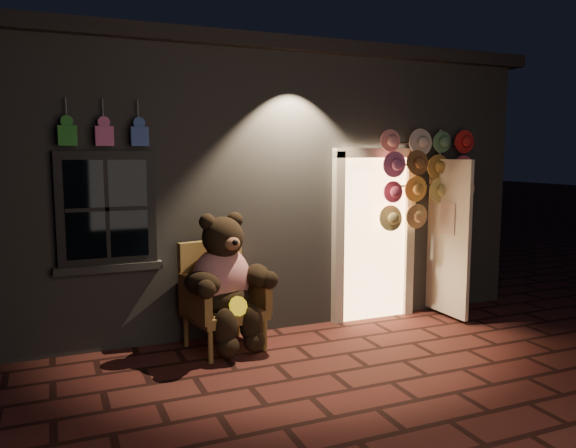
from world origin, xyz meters
TOP-DOWN VIEW (x-y plane):
  - ground at (0.00, 0.00)m, footprint 60.00×60.00m
  - shop_building at (0.00, 3.99)m, footprint 7.30×5.95m
  - wicker_armchair at (-0.77, 1.17)m, footprint 0.91×0.85m
  - teddy_bear at (-0.75, 1.02)m, footprint 1.03×0.89m
  - hat_rack at (2.00, 1.28)m, footprint 1.39×0.22m

SIDE VIEW (x-z plane):
  - ground at x=0.00m, z-range 0.00..0.00m
  - wicker_armchair at x=-0.77m, z-range 0.00..1.16m
  - teddy_bear at x=-0.75m, z-range 0.04..1.49m
  - shop_building at x=0.00m, z-range -0.02..3.49m
  - hat_rack at x=2.00m, z-range 0.65..3.10m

